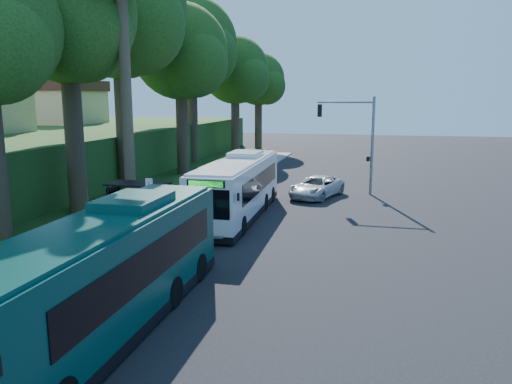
% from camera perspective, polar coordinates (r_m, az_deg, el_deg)
% --- Properties ---
extents(ground, '(140.00, 140.00, 0.00)m').
position_cam_1_polar(ground, '(27.83, 2.74, -3.68)').
color(ground, black).
rests_on(ground, ground).
extents(sidewalk, '(4.50, 70.00, 0.12)m').
position_cam_1_polar(sidewalk, '(29.97, -11.12, -2.70)').
color(sidewalk, gray).
rests_on(sidewalk, ground).
extents(red_curb, '(0.25, 30.00, 0.13)m').
position_cam_1_polar(red_curb, '(25.52, -10.10, -5.02)').
color(red_curb, '#9E1F11').
rests_on(red_curb, ground).
extents(grass_verge, '(8.00, 70.00, 0.06)m').
position_cam_1_polar(grass_verge, '(36.88, -16.01, -0.45)').
color(grass_verge, '#234719').
rests_on(grass_verge, ground).
extents(bus_shelter, '(3.20, 1.51, 2.55)m').
position_cam_1_polar(bus_shelter, '(27.07, -13.65, -0.47)').
color(bus_shelter, black).
rests_on(bus_shelter, ground).
extents(stop_sign_pole, '(0.35, 0.06, 3.17)m').
position_cam_1_polar(stop_sign_pole, '(24.33, -12.05, -0.98)').
color(stop_sign_pole, gray).
rests_on(stop_sign_pole, ground).
extents(traffic_signal_pole, '(4.10, 0.30, 7.00)m').
position_cam_1_polar(traffic_signal_pole, '(36.60, 11.60, 6.61)').
color(traffic_signal_pole, gray).
rests_on(traffic_signal_pole, ground).
extents(hillside_backdrop, '(24.00, 60.00, 8.80)m').
position_cam_1_polar(hillside_backdrop, '(52.19, -23.56, 4.93)').
color(hillside_backdrop, '#234719').
rests_on(hillside_backdrop, ground).
extents(tree_0, '(8.40, 8.00, 15.70)m').
position_cam_1_polar(tree_0, '(31.92, -20.70, 17.78)').
color(tree_0, '#382B1E').
rests_on(tree_0, ground).
extents(tree_1, '(10.50, 10.00, 18.26)m').
position_cam_1_polar(tree_1, '(39.45, -15.30, 18.85)').
color(tree_1, '#382B1E').
rests_on(tree_1, ground).
extents(tree_2, '(8.82, 8.40, 15.12)m').
position_cam_1_polar(tree_2, '(45.82, -8.54, 15.09)').
color(tree_2, '#382B1E').
rests_on(tree_2, ground).
extents(tree_3, '(10.08, 9.60, 17.28)m').
position_cam_1_polar(tree_3, '(54.09, -7.36, 16.04)').
color(tree_3, '#382B1E').
rests_on(tree_3, ground).
extents(tree_4, '(8.40, 8.00, 14.14)m').
position_cam_1_polar(tree_4, '(60.77, -2.33, 13.40)').
color(tree_4, '#382B1E').
rests_on(tree_4, ground).
extents(tree_5, '(7.35, 7.00, 12.86)m').
position_cam_1_polar(tree_5, '(68.25, 0.34, 12.48)').
color(tree_5, '#382B1E').
rests_on(tree_5, ground).
extents(white_bus, '(2.89, 12.28, 3.64)m').
position_cam_1_polar(white_bus, '(29.31, -2.04, 0.62)').
color(white_bus, silver).
rests_on(white_bus, ground).
extents(teal_bus, '(2.73, 12.64, 3.77)m').
position_cam_1_polar(teal_bus, '(15.56, -16.85, -8.85)').
color(teal_bus, '#0B3D37').
rests_on(teal_bus, ground).
extents(pickup, '(3.96, 5.77, 1.47)m').
position_cam_1_polar(pickup, '(35.41, 6.93, 0.60)').
color(pickup, beige).
rests_on(pickup, ground).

